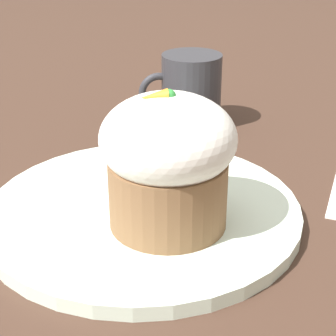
# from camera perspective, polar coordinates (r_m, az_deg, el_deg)

# --- Properties ---
(ground_plane) EXTENTS (4.00, 4.00, 0.00)m
(ground_plane) POSITION_cam_1_polar(r_m,az_deg,el_deg) (0.49, -2.51, -4.97)
(ground_plane) COLOR #3D281E
(dessert_plate) EXTENTS (0.27, 0.27, 0.01)m
(dessert_plate) POSITION_cam_1_polar(r_m,az_deg,el_deg) (0.48, -2.52, -4.36)
(dessert_plate) COLOR silver
(dessert_plate) RESTS_ON ground_plane
(carrot_cake) EXTENTS (0.10, 0.10, 0.11)m
(carrot_cake) POSITION_cam_1_polar(r_m,az_deg,el_deg) (0.43, -0.00, 0.82)
(carrot_cake) COLOR brown
(carrot_cake) RESTS_ON dessert_plate
(spoon) EXTENTS (0.06, 0.12, 0.01)m
(spoon) POSITION_cam_1_polar(r_m,az_deg,el_deg) (0.50, -2.71, -2.13)
(spoon) COLOR #B7B7BC
(spoon) RESTS_ON dessert_plate
(coffee_cup) EXTENTS (0.10, 0.07, 0.09)m
(coffee_cup) POSITION_cam_1_polar(r_m,az_deg,el_deg) (0.67, 2.25, 7.87)
(coffee_cup) COLOR #2D2D33
(coffee_cup) RESTS_ON ground_plane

